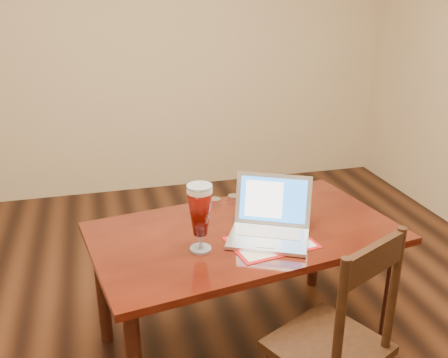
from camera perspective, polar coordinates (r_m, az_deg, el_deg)
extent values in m
cube|color=#CBAF87|center=(4.41, -9.71, 15.48)|extent=(4.50, 0.01, 2.70)
cube|color=#4F160A|center=(2.42, 2.42, -6.22)|extent=(1.56, 1.04, 0.04)
cylinder|color=black|center=(2.70, 18.45, -12.71)|extent=(0.06, 0.06, 0.64)
cylinder|color=black|center=(2.71, -13.75, -12.02)|extent=(0.06, 0.06, 0.64)
cylinder|color=black|center=(3.14, 10.36, -6.77)|extent=(0.06, 0.06, 0.64)
cube|color=#A60F12|center=(2.31, 5.41, -7.23)|extent=(0.42, 0.33, 0.00)
cube|color=beige|center=(2.31, 5.41, -7.19)|extent=(0.38, 0.29, 0.00)
cube|color=silver|center=(2.32, 5.06, -6.83)|extent=(0.43, 0.38, 0.02)
cube|color=#B9B8BD|center=(2.36, 5.22, -6.07)|extent=(0.31, 0.23, 0.00)
cube|color=silver|center=(2.25, 4.85, -7.45)|extent=(0.11, 0.10, 0.00)
cube|color=silver|center=(2.40, 5.63, -2.37)|extent=(0.35, 0.23, 0.24)
cube|color=blue|center=(2.40, 5.61, -2.39)|extent=(0.31, 0.19, 0.20)
cube|color=white|center=(2.40, 4.59, -2.31)|extent=(0.18, 0.12, 0.17)
cylinder|color=silver|center=(2.24, -2.69, -7.97)|extent=(0.10, 0.10, 0.01)
cylinder|color=silver|center=(2.23, -2.70, -7.07)|extent=(0.02, 0.02, 0.07)
cylinder|color=silver|center=(2.12, -2.82, -1.26)|extent=(0.11, 0.11, 0.02)
cylinder|color=silver|center=(2.11, -2.83, -0.85)|extent=(0.11, 0.11, 0.01)
cylinder|color=silver|center=(2.66, -1.03, -2.66)|extent=(0.06, 0.06, 0.04)
cylinder|color=silver|center=(2.70, 1.08, -2.29)|extent=(0.06, 0.06, 0.04)
cube|color=#321B0E|center=(2.16, 11.76, -18.32)|extent=(0.54, 0.53, 0.04)
cylinder|color=#321B0E|center=(2.47, 10.90, -18.88)|extent=(0.04, 0.04, 0.40)
cylinder|color=#321B0E|center=(1.81, 13.06, -16.00)|extent=(0.04, 0.04, 0.53)
cylinder|color=#321B0E|center=(2.04, 18.80, -11.87)|extent=(0.04, 0.04, 0.53)
cube|color=#321B0E|center=(1.82, 16.76, -8.80)|extent=(0.31, 0.17, 0.12)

